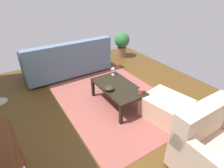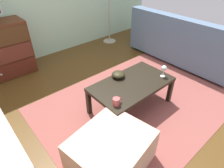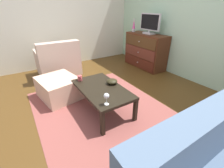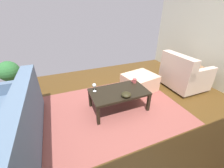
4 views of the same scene
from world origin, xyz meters
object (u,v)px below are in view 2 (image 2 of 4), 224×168
Objects in this scene: coffee_table at (132,86)px; couch_large at (183,44)px; mug at (116,102)px; bowl_decorative at (118,75)px; ottoman at (111,151)px; wine_glass at (164,69)px.

coffee_table is 1.72m from couch_large.
coffee_table is 9.01× the size of mug.
mug is 0.67× the size of bowl_decorative.
bowl_decorative reaches higher than ottoman.
ottoman is at bearing -138.13° from mug.
wine_glass is 0.58m from bowl_decorative.
bowl_decorative is at bearing 100.49° from coffee_table.
coffee_table is at bearing 159.07° from wine_glass.
couch_large is (1.28, 0.48, -0.18)m from wine_glass.
ottoman is (-0.32, -0.29, -0.25)m from mug.
ottoman is (-0.74, -0.46, -0.16)m from coffee_table.
wine_glass is 1.23m from ottoman.
couch_large reaches higher than mug.
mug is (-0.83, -0.02, -0.07)m from wine_glass.
wine_glass is (0.41, -0.16, 0.16)m from coffee_table.
couch_large reaches higher than ottoman.
wine_glass is at bearing -159.58° from couch_large.
coffee_table is 0.51× the size of couch_large.
wine_glass is 0.83m from mug.
mug is 2.16m from couch_large.
bowl_decorative is 1.00m from ottoman.
mug is at bearing -134.84° from bowl_decorative.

